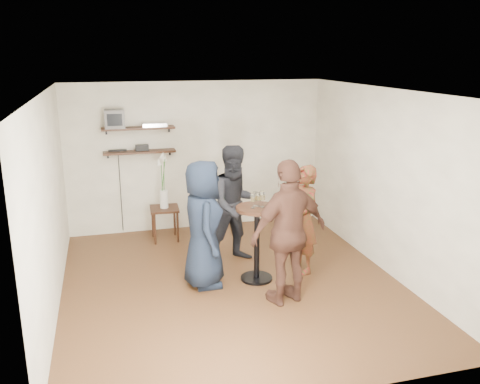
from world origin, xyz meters
name	(u,v)px	position (x,y,z in m)	size (l,w,h in m)	color
room	(232,193)	(0.00, 0.00, 1.30)	(4.58, 5.08, 2.68)	#412414
shelf_upper	(138,128)	(-1.00, 2.38, 1.85)	(1.20, 0.25, 0.04)	black
shelf_lower	(140,152)	(-1.00, 2.38, 1.45)	(1.20, 0.25, 0.04)	black
crt_monitor	(114,119)	(-1.38, 2.38, 2.02)	(0.32, 0.30, 0.30)	#59595B
dvd_deck	(154,125)	(-0.73, 2.38, 1.90)	(0.40, 0.24, 0.06)	silver
radio	(142,148)	(-0.96, 2.38, 1.52)	(0.22, 0.10, 0.10)	black
power_strip	(117,150)	(-1.36, 2.42, 1.48)	(0.30, 0.05, 0.03)	black
side_table	(165,213)	(-0.67, 1.96, 0.47)	(0.50, 0.50, 0.56)	black
vase_lilies	(164,190)	(-0.67, 1.96, 0.87)	(0.19, 0.20, 0.97)	silver
drinks_table	(257,233)	(0.37, 0.06, 0.68)	(0.58, 0.58, 1.06)	black
wine_glass_fl	(253,198)	(0.30, 0.02, 1.19)	(0.07, 0.07, 0.20)	silver
wine_glass_fr	(262,196)	(0.43, 0.03, 1.21)	(0.07, 0.07, 0.22)	silver
wine_glass_bl	(255,196)	(0.35, 0.12, 1.19)	(0.07, 0.07, 0.20)	silver
wine_glass_br	(258,197)	(0.39, 0.08, 1.19)	(0.06, 0.06, 0.19)	silver
person_plaid	(304,219)	(1.09, 0.17, 0.78)	(0.57, 0.37, 1.56)	#B31421
person_dark	(236,205)	(0.26, 0.79, 0.89)	(0.86, 0.67, 1.77)	black
person_navy	(203,224)	(-0.37, 0.10, 0.86)	(0.85, 0.55, 1.73)	black
person_brown	(289,233)	(0.56, -0.65, 0.92)	(1.08, 0.45, 1.84)	#46281E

